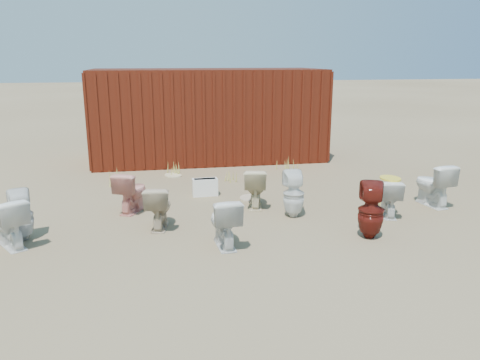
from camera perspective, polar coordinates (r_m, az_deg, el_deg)
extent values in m
plane|color=brown|center=(7.99, 0.80, -4.89)|extent=(100.00, 100.00, 0.00)
cube|color=#50190D|center=(12.76, -3.88, 7.97)|extent=(6.00, 2.40, 2.40)
imported|color=white|center=(7.54, -26.30, -4.70)|extent=(0.74, 0.83, 0.74)
imported|color=#E59184|center=(8.55, -13.07, -1.38)|extent=(0.69, 0.83, 0.74)
imported|color=silver|center=(6.81, -1.94, -5.10)|extent=(0.46, 0.76, 0.74)
imported|color=#611710|center=(7.36, 15.69, -3.61)|extent=(0.51, 0.52, 0.87)
imported|color=white|center=(9.38, 22.46, -0.49)|extent=(0.55, 0.84, 0.81)
imported|color=white|center=(7.76, -25.12, -3.92)|extent=(0.44, 0.45, 0.77)
imported|color=#C2AD8E|center=(7.64, -9.89, -3.22)|extent=(0.50, 0.75, 0.71)
imported|color=beige|center=(8.61, 1.86, -0.89)|extent=(0.56, 0.80, 0.74)
imported|color=silver|center=(8.50, 17.68, -2.05)|extent=(0.54, 0.73, 0.66)
imported|color=white|center=(8.10, 6.56, -1.71)|extent=(0.39, 0.40, 0.81)
ellipsoid|color=yellow|center=(8.41, 17.86, 0.20)|extent=(0.34, 0.42, 0.02)
cube|color=white|center=(9.36, -4.29, -0.88)|extent=(0.51, 0.21, 0.35)
ellipsoid|color=#C2AC8C|center=(9.18, 1.15, -2.21)|extent=(0.49, 0.57, 0.02)
ellipsoid|color=beige|center=(11.07, -8.16, 0.57)|extent=(0.55, 0.59, 0.02)
cone|color=#B6AF49|center=(10.47, -15.14, 0.28)|extent=(0.36, 0.36, 0.34)
cone|color=#B6AF49|center=(10.41, -1.16, 0.63)|extent=(0.32, 0.32, 0.30)
cone|color=#B6AF49|center=(11.09, 6.56, 1.53)|extent=(0.36, 0.36, 0.36)
cone|color=#B6AF49|center=(11.18, -8.07, 1.41)|extent=(0.30, 0.30, 0.29)
cone|color=#B6AF49|center=(11.60, 5.25, 2.00)|extent=(0.34, 0.34, 0.29)
cone|color=#B6AF49|center=(9.16, 16.74, -2.14)|extent=(0.28, 0.28, 0.25)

